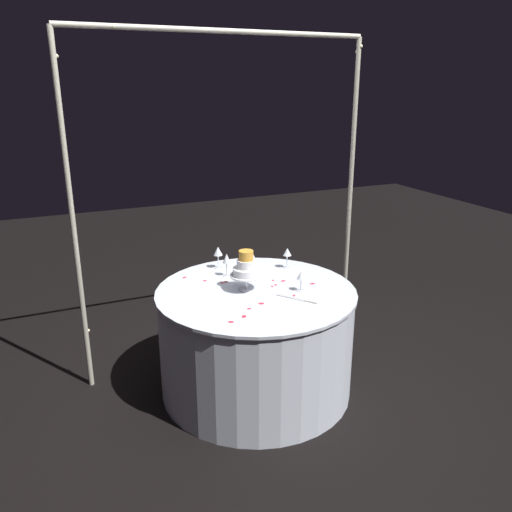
% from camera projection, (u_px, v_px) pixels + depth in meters
% --- Properties ---
extents(ground_plane, '(12.00, 12.00, 0.00)m').
position_uv_depth(ground_plane, '(256.00, 388.00, 3.72)').
color(ground_plane, black).
extents(decorative_arch, '(2.20, 0.06, 2.43)m').
position_uv_depth(decorative_arch, '(226.00, 157.00, 3.67)').
color(decorative_arch, '#B7B29E').
rests_on(decorative_arch, ground).
extents(main_table, '(1.36, 1.36, 0.76)m').
position_uv_depth(main_table, '(256.00, 340.00, 3.60)').
color(main_table, silver).
rests_on(main_table, ground).
extents(tiered_cake, '(0.22, 0.22, 0.28)m').
position_uv_depth(tiered_cake, '(246.00, 268.00, 3.43)').
color(tiered_cake, silver).
rests_on(tiered_cake, main_table).
extents(wine_glass_0, '(0.06, 0.06, 0.17)m').
position_uv_depth(wine_glass_0, '(253.00, 260.00, 3.69)').
color(wine_glass_0, silver).
rests_on(wine_glass_0, main_table).
extents(wine_glass_1, '(0.06, 0.06, 0.14)m').
position_uv_depth(wine_glass_1, '(301.00, 276.00, 3.43)').
color(wine_glass_1, silver).
rests_on(wine_glass_1, main_table).
extents(wine_glass_2, '(0.07, 0.07, 0.17)m').
position_uv_depth(wine_glass_2, '(218.00, 252.00, 3.85)').
color(wine_glass_2, silver).
rests_on(wine_glass_2, main_table).
extents(wine_glass_3, '(0.06, 0.06, 0.16)m').
position_uv_depth(wine_glass_3, '(287.00, 253.00, 3.85)').
color(wine_glass_3, silver).
rests_on(wine_glass_3, main_table).
extents(wine_glass_4, '(0.06, 0.06, 0.17)m').
position_uv_depth(wine_glass_4, '(227.00, 260.00, 3.69)').
color(wine_glass_4, silver).
rests_on(wine_glass_4, main_table).
extents(cake_knife, '(0.19, 0.25, 0.01)m').
position_uv_depth(cake_knife, '(300.00, 299.00, 3.32)').
color(cake_knife, silver).
rests_on(cake_knife, main_table).
extents(rose_petal_0, '(0.02, 0.03, 0.00)m').
position_uv_depth(rose_petal_0, '(272.00, 286.00, 3.53)').
color(rose_petal_0, '#E02D47').
rests_on(rose_petal_0, main_table).
extents(rose_petal_1, '(0.03, 0.03, 0.00)m').
position_uv_depth(rose_petal_1, '(276.00, 285.00, 3.56)').
color(rose_petal_1, '#E02D47').
rests_on(rose_petal_1, main_table).
extents(rose_petal_2, '(0.03, 0.04, 0.00)m').
position_uv_depth(rose_petal_2, '(226.00, 282.00, 3.62)').
color(rose_petal_2, '#E02D47').
rests_on(rose_petal_2, main_table).
extents(rose_petal_3, '(0.03, 0.02, 0.00)m').
position_uv_depth(rose_petal_3, '(249.00, 309.00, 3.19)').
color(rose_petal_3, '#E02D47').
rests_on(rose_petal_3, main_table).
extents(rose_petal_4, '(0.04, 0.04, 0.00)m').
position_uv_depth(rose_petal_4, '(184.00, 277.00, 3.69)').
color(rose_petal_4, '#E02D47').
rests_on(rose_petal_4, main_table).
extents(rose_petal_5, '(0.04, 0.04, 0.00)m').
position_uv_depth(rose_petal_5, '(231.00, 322.00, 3.01)').
color(rose_petal_5, '#E02D47').
rests_on(rose_petal_5, main_table).
extents(rose_petal_6, '(0.04, 0.03, 0.00)m').
position_uv_depth(rose_petal_6, '(283.00, 281.00, 3.63)').
color(rose_petal_6, '#E02D47').
rests_on(rose_petal_6, main_table).
extents(rose_petal_7, '(0.05, 0.05, 0.00)m').
position_uv_depth(rose_petal_7, '(244.00, 316.00, 3.08)').
color(rose_petal_7, '#E02D47').
rests_on(rose_petal_7, main_table).
extents(rose_petal_8, '(0.05, 0.04, 0.00)m').
position_uv_depth(rose_petal_8, '(261.00, 303.00, 3.26)').
color(rose_petal_8, '#E02D47').
rests_on(rose_petal_8, main_table).
extents(rose_petal_9, '(0.03, 0.02, 0.00)m').
position_uv_depth(rose_petal_9, '(205.00, 281.00, 3.64)').
color(rose_petal_9, '#E02D47').
rests_on(rose_petal_9, main_table).
extents(rose_petal_10, '(0.03, 0.03, 0.00)m').
position_uv_depth(rose_petal_10, '(222.00, 283.00, 3.60)').
color(rose_petal_10, '#E02D47').
rests_on(rose_petal_10, main_table).
extents(rose_petal_11, '(0.03, 0.03, 0.00)m').
position_uv_depth(rose_petal_11, '(294.00, 295.00, 3.38)').
color(rose_petal_11, '#E02D47').
rests_on(rose_petal_11, main_table).
extents(rose_petal_12, '(0.02, 0.03, 0.00)m').
position_uv_depth(rose_petal_12, '(273.00, 280.00, 3.64)').
color(rose_petal_12, '#E02D47').
rests_on(rose_petal_12, main_table).
extents(rose_petal_13, '(0.04, 0.04, 0.00)m').
position_uv_depth(rose_petal_13, '(312.00, 284.00, 3.58)').
color(rose_petal_13, '#E02D47').
rests_on(rose_petal_13, main_table).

